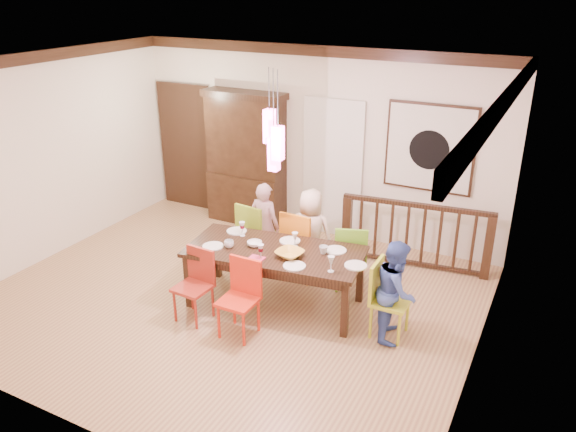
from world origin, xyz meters
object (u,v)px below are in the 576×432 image
at_px(dining_table, 275,256).
at_px(balustrade, 415,234).
at_px(china_hutch, 246,158).
at_px(person_end_right, 396,290).
at_px(chair_far_left, 257,229).
at_px(chair_end_right, 391,295).
at_px(person_far_mid, 310,234).
at_px(person_far_left, 265,225).

height_order(dining_table, balustrade, balustrade).
bearing_deg(china_hutch, balustrade, -6.73).
bearing_deg(person_end_right, dining_table, 78.01).
distance_m(dining_table, chair_far_left, 1.10).
bearing_deg(chair_far_left, china_hutch, -47.99).
relative_size(chair_far_left, chair_end_right, 1.06).
xyz_separation_m(dining_table, person_far_mid, (0.07, 0.88, -0.05)).
xyz_separation_m(person_far_left, person_end_right, (2.14, -0.83, -0.03)).
height_order(dining_table, person_far_mid, person_far_mid).
distance_m(dining_table, chair_end_right, 1.48).
relative_size(dining_table, chair_far_left, 2.36).
bearing_deg(person_far_left, person_far_mid, -174.17).
distance_m(dining_table, person_far_mid, 0.88).
bearing_deg(dining_table, person_far_left, 118.19).
bearing_deg(dining_table, person_end_right, -7.83).
xyz_separation_m(dining_table, china_hutch, (-1.68, 2.12, 0.42)).
bearing_deg(person_far_left, balustrade, -151.14).
distance_m(dining_table, china_hutch, 2.73).
relative_size(dining_table, person_end_right, 1.90).
bearing_deg(person_end_right, chair_end_right, 82.90).
bearing_deg(person_far_left, china_hutch, -48.05).
height_order(person_far_left, person_end_right, person_far_left).
bearing_deg(chair_end_right, balustrade, 6.80).
distance_m(balustrade, person_far_left, 2.10).
bearing_deg(chair_end_right, person_end_right, -84.90).
bearing_deg(chair_far_left, person_end_right, 166.16).
height_order(balustrade, person_far_left, person_far_left).
distance_m(china_hutch, person_far_left, 1.73).
bearing_deg(chair_far_left, chair_end_right, 165.64).
relative_size(chair_end_right, person_far_mid, 0.72).
distance_m(person_far_left, person_far_mid, 0.68).
relative_size(chair_far_left, china_hutch, 0.44).
bearing_deg(chair_end_right, person_far_left, 68.16).
bearing_deg(china_hutch, dining_table, -51.61).
bearing_deg(balustrade, chair_far_left, -160.83).
height_order(china_hutch, person_far_mid, china_hutch).
bearing_deg(person_far_left, dining_table, 128.67).
bearing_deg(dining_table, balustrade, 46.45).
bearing_deg(chair_far_left, balustrade, -148.44).
bearing_deg(balustrade, person_far_mid, -149.61).
distance_m(dining_table, person_far_left, 1.04).
xyz_separation_m(dining_table, balustrade, (1.26, 1.77, -0.17)).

